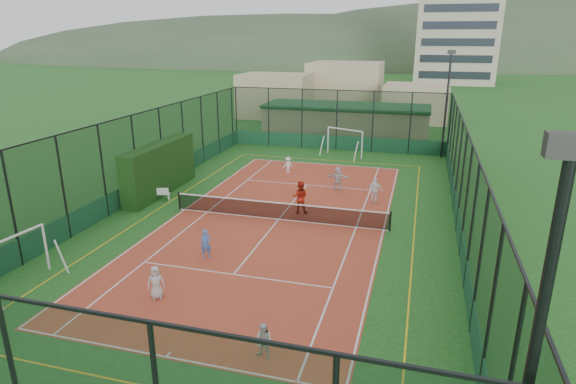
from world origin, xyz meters
name	(u,v)px	position (x,y,z in m)	size (l,w,h in m)	color
ground	(279,220)	(0.00, 0.00, 0.00)	(300.00, 300.00, 0.00)	#224F1B
court_slab	(279,219)	(0.00, 0.00, 0.01)	(11.17, 23.97, 0.01)	#AC3A26
tennis_net	(279,210)	(0.00, 0.00, 0.53)	(11.67, 0.12, 1.06)	black
perimeter_fence	(278,174)	(0.00, 0.00, 2.50)	(18.12, 34.12, 5.00)	black
floodlight_ne	(446,105)	(8.60, 16.60, 4.12)	(0.60, 0.26, 8.25)	black
clubhouse	(346,121)	(0.00, 22.00, 1.57)	(15.20, 7.20, 3.15)	tan
apartment_tower	(460,4)	(12.00, 82.00, 15.00)	(15.00, 12.00, 30.00)	beige
distant_hills	(406,64)	(0.00, 150.00, 0.00)	(200.00, 60.00, 24.00)	#384C33
hedge_left	(160,169)	(-8.30, 2.44, 1.54)	(1.06, 7.06, 3.09)	black
white_bench	(158,193)	(-7.80, 1.14, 0.40)	(1.43, 0.39, 0.80)	white
futsal_goal_near	(14,262)	(-7.79, -9.48, 1.00)	(0.90, 3.10, 2.00)	white
futsal_goal_far	(345,143)	(1.05, 14.95, 1.08)	(3.35, 0.97, 2.16)	white
child_near_left	(156,282)	(-2.05, -8.87, 0.65)	(0.62, 0.41, 1.28)	silver
child_near_mid	(206,244)	(-1.74, -5.21, 0.66)	(0.47, 0.31, 1.30)	#4775C9
child_near_right	(264,341)	(2.88, -11.11, 0.59)	(0.57, 0.44, 1.16)	silver
child_far_left	(288,165)	(-1.95, 8.78, 0.60)	(0.76, 0.44, 1.17)	white
child_far_right	(375,190)	(4.61, 4.01, 0.77)	(0.90, 0.37, 1.53)	white
child_far_back	(338,178)	(2.11, 5.94, 0.76)	(1.39, 0.44, 1.50)	silver
coach	(300,197)	(0.84, 1.31, 0.91)	(0.87, 0.68, 1.79)	#B12112
tennis_balls	(277,207)	(-0.63, 1.76, 0.04)	(5.08, 0.90, 0.07)	#CCE033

